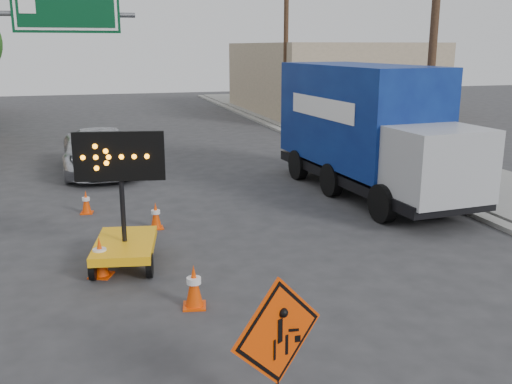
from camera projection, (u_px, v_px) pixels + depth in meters
name	position (u px, v px, depth m)	size (l,w,h in m)	color
curb_right	(338.00, 155.00, 23.44)	(0.40, 60.00, 0.12)	gray
sidewalk_right	(388.00, 152.00, 24.06)	(4.00, 60.00, 0.15)	gray
building_right_far	(326.00, 78.00, 38.40)	(10.00, 14.00, 4.60)	tan
highway_gantry	(31.00, 28.00, 21.76)	(6.18, 0.38, 6.90)	slate
utility_pole_near	(434.00, 37.00, 17.86)	(1.80, 0.26, 9.00)	#452F1D
utility_pole_far	(286.00, 41.00, 30.87)	(1.80, 0.26, 9.00)	#452F1D
construction_sign	(278.00, 345.00, 6.75)	(1.29, 0.93, 1.85)	black
arrow_board	(124.00, 236.00, 11.67)	(1.76, 2.15, 2.80)	#FFAF0E
pickup_truck	(101.00, 151.00, 20.40)	(2.54, 5.51, 1.53)	#BBBDC3
box_truck	(368.00, 137.00, 17.21)	(3.04, 8.29, 3.87)	black
cone_a	(194.00, 286.00, 9.85)	(0.46, 0.46, 0.78)	#EB3F04
cone_b	(100.00, 257.00, 11.17)	(0.54, 0.54, 0.81)	#EB3F04
cone_c	(156.00, 215.00, 14.13)	(0.35, 0.35, 0.67)	#EB3F04
cone_d	(86.00, 202.00, 15.42)	(0.36, 0.36, 0.63)	#EB3F04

